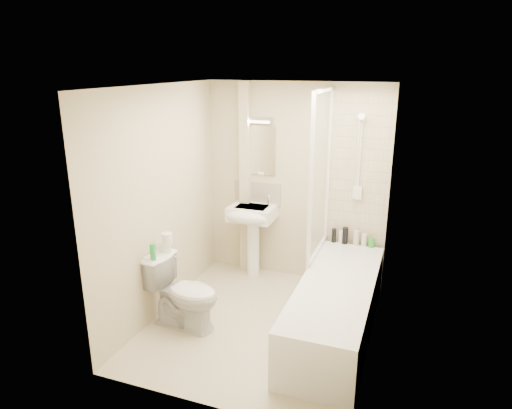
% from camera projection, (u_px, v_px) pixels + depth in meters
% --- Properties ---
extents(floor, '(2.50, 2.50, 0.00)m').
position_uv_depth(floor, '(260.00, 324.00, 4.73)').
color(floor, beige).
rests_on(floor, ground).
extents(wall_back, '(2.20, 0.02, 2.40)m').
position_uv_depth(wall_back, '(295.00, 184.00, 5.50)').
color(wall_back, beige).
rests_on(wall_back, ground).
extents(wall_left, '(0.02, 2.50, 2.40)m').
position_uv_depth(wall_left, '(161.00, 203.00, 4.74)').
color(wall_left, beige).
rests_on(wall_left, ground).
extents(wall_right, '(0.02, 2.50, 2.40)m').
position_uv_depth(wall_right, '(378.00, 228.00, 4.02)').
color(wall_right, beige).
rests_on(wall_right, ground).
extents(ceiling, '(2.20, 2.50, 0.02)m').
position_uv_depth(ceiling, '(261.00, 86.00, 4.02)').
color(ceiling, white).
rests_on(ceiling, wall_back).
extents(tile_back, '(0.70, 0.01, 1.75)m').
position_uv_depth(tile_back, '(359.00, 171.00, 5.17)').
color(tile_back, beige).
rests_on(tile_back, wall_back).
extents(tile_right, '(0.01, 2.10, 1.75)m').
position_uv_depth(tile_right, '(380.00, 200.00, 4.06)').
color(tile_right, beige).
rests_on(tile_right, wall_right).
extents(pipe_boxing, '(0.12, 0.12, 2.40)m').
position_uv_depth(pipe_boxing, '(246.00, 181.00, 5.65)').
color(pipe_boxing, beige).
rests_on(pipe_boxing, ground).
extents(splashback, '(0.60, 0.02, 0.30)m').
position_uv_depth(splashback, '(257.00, 194.00, 5.70)').
color(splashback, beige).
rests_on(splashback, wall_back).
extents(mirror, '(0.46, 0.01, 0.60)m').
position_uv_depth(mirror, '(257.00, 150.00, 5.53)').
color(mirror, white).
rests_on(mirror, wall_back).
extents(strip_light, '(0.42, 0.07, 0.07)m').
position_uv_depth(strip_light, '(257.00, 120.00, 5.40)').
color(strip_light, silver).
rests_on(strip_light, wall_back).
extents(bathtub, '(0.70, 2.10, 0.55)m').
position_uv_depth(bathtub, '(336.00, 307.00, 4.50)').
color(bathtub, white).
rests_on(bathtub, ground).
extents(shower_screen, '(0.04, 0.92, 1.80)m').
position_uv_depth(shower_screen, '(321.00, 174.00, 4.89)').
color(shower_screen, white).
rests_on(shower_screen, bathtub).
extents(shower_fixture, '(0.10, 0.16, 0.99)m').
position_uv_depth(shower_fixture, '(359.00, 161.00, 5.10)').
color(shower_fixture, white).
rests_on(shower_fixture, wall_back).
extents(pedestal_sink, '(0.54, 0.49, 1.05)m').
position_uv_depth(pedestal_sink, '(251.00, 221.00, 5.58)').
color(pedestal_sink, white).
rests_on(pedestal_sink, ground).
extents(bottle_black_a, '(0.05, 0.05, 0.17)m').
position_uv_depth(bottle_black_a, '(334.00, 235.00, 5.42)').
color(bottle_black_a, black).
rests_on(bottle_black_a, bathtub).
extents(bottle_white_a, '(0.05, 0.05, 0.16)m').
position_uv_depth(bottle_white_a, '(341.00, 237.00, 5.39)').
color(bottle_white_a, silver).
rests_on(bottle_white_a, bathtub).
extents(bottle_black_b, '(0.07, 0.07, 0.20)m').
position_uv_depth(bottle_black_b, '(345.00, 236.00, 5.37)').
color(bottle_black_b, black).
rests_on(bottle_black_b, bathtub).
extents(bottle_cream, '(0.07, 0.07, 0.18)m').
position_uv_depth(bottle_cream, '(356.00, 238.00, 5.33)').
color(bottle_cream, beige).
rests_on(bottle_cream, bathtub).
extents(bottle_white_b, '(0.06, 0.06, 0.15)m').
position_uv_depth(bottle_white_b, '(364.00, 240.00, 5.30)').
color(bottle_white_b, silver).
rests_on(bottle_white_b, bathtub).
extents(bottle_green, '(0.07, 0.07, 0.10)m').
position_uv_depth(bottle_green, '(371.00, 243.00, 5.28)').
color(bottle_green, green).
rests_on(bottle_green, bathtub).
extents(toilet, '(0.56, 0.82, 0.75)m').
position_uv_depth(toilet, '(184.00, 292.00, 4.61)').
color(toilet, white).
rests_on(toilet, ground).
extents(toilet_roll_lower, '(0.12, 0.12, 0.10)m').
position_uv_depth(toilet_roll_lower, '(165.00, 247.00, 4.65)').
color(toilet_roll_lower, white).
rests_on(toilet_roll_lower, toilet).
extents(toilet_roll_upper, '(0.11, 0.11, 0.10)m').
position_uv_depth(toilet_roll_upper, '(167.00, 238.00, 4.61)').
color(toilet_roll_upper, white).
rests_on(toilet_roll_upper, toilet_roll_lower).
extents(green_bottle, '(0.06, 0.06, 0.16)m').
position_uv_depth(green_bottle, '(153.00, 252.00, 4.46)').
color(green_bottle, green).
rests_on(green_bottle, toilet).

